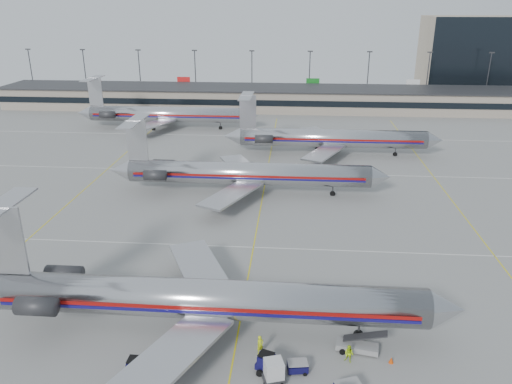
# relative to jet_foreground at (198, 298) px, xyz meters

# --- Properties ---
(ground) EXTENTS (260.00, 260.00, 0.00)m
(ground) POSITION_rel_jet_foreground_xyz_m (3.78, 7.53, -3.58)
(ground) COLOR gray
(ground) RESTS_ON ground
(apron_markings) EXTENTS (160.00, 0.15, 0.02)m
(apron_markings) POSITION_rel_jet_foreground_xyz_m (3.78, 17.53, -3.57)
(apron_markings) COLOR silver
(apron_markings) RESTS_ON ground
(terminal) EXTENTS (162.00, 17.00, 6.25)m
(terminal) POSITION_rel_jet_foreground_xyz_m (3.78, 105.50, -0.42)
(terminal) COLOR gray
(terminal) RESTS_ON ground
(light_mast_row) EXTENTS (163.60, 0.40, 15.28)m
(light_mast_row) POSITION_rel_jet_foreground_xyz_m (3.78, 119.53, 5.00)
(light_mast_row) COLOR #38383D
(light_mast_row) RESTS_ON ground
(distant_building) EXTENTS (30.00, 20.00, 25.00)m
(distant_building) POSITION_rel_jet_foreground_xyz_m (65.78, 135.53, 8.92)
(distant_building) COLOR tan
(distant_building) RESTS_ON ground
(jet_foreground) EXTENTS (47.16, 27.77, 12.34)m
(jet_foreground) POSITION_rel_jet_foreground_xyz_m (0.00, 0.00, 0.00)
(jet_foreground) COLOR #B9B9BE
(jet_foreground) RESTS_ON ground
(jet_second_row) EXTENTS (45.64, 26.88, 11.95)m
(jet_second_row) POSITION_rel_jet_foreground_xyz_m (0.44, 36.65, -0.12)
(jet_second_row) COLOR #B9B9BE
(jet_second_row) RESTS_ON ground
(jet_third_row) EXTENTS (44.15, 27.16, 12.07)m
(jet_third_row) POSITION_rel_jet_foreground_xyz_m (15.40, 59.97, -0.08)
(jet_third_row) COLOR #B9B9BE
(jet_third_row) RESTS_ON ground
(jet_back_row) EXTENTS (45.02, 27.69, 12.31)m
(jet_back_row) POSITION_rel_jet_foreground_xyz_m (-23.59, 79.56, -0.01)
(jet_back_row) COLOR #B9B9BE
(jet_back_row) RESTS_ON ground
(tug_left) EXTENTS (2.49, 1.32, 2.00)m
(tug_left) POSITION_rel_jet_foreground_xyz_m (-3.75, -6.92, -2.67)
(tug_left) COLOR #0D0A3B
(tug_left) RESTS_ON ground
(tug_center) EXTENTS (2.60, 1.92, 1.90)m
(tug_center) POSITION_rel_jet_foreground_xyz_m (6.95, -5.32, -2.71)
(tug_center) COLOR #0D0A3B
(tug_center) RESTS_ON ground
(cart_outer) EXTENTS (1.86, 1.41, 0.97)m
(cart_outer) POSITION_rel_jet_foreground_xyz_m (9.43, -5.02, -3.07)
(cart_outer) COLOR #0D0A3B
(cart_outer) RESTS_ON ground
(uld_container) EXTENTS (2.18, 1.98, 1.91)m
(uld_container) POSITION_rel_jet_foreground_xyz_m (7.46, -6.21, -2.61)
(uld_container) COLOR #2D2D30
(uld_container) RESTS_ON ground
(belt_loader) EXTENTS (4.54, 2.00, 2.33)m
(belt_loader) POSITION_rel_jet_foreground_xyz_m (14.85, -1.94, -2.96)
(belt_loader) COLOR gray
(belt_loader) RESTS_ON ground
(ramp_worker_near) EXTENTS (0.79, 0.77, 1.83)m
(ramp_worker_near) POSITION_rel_jet_foreground_xyz_m (6.09, -2.94, -2.67)
(ramp_worker_near) COLOR #D5EA16
(ramp_worker_near) RESTS_ON ground
(ramp_worker_far) EXTENTS (1.02, 0.95, 1.67)m
(ramp_worker_far) POSITION_rel_jet_foreground_xyz_m (13.87, -3.44, -2.75)
(ramp_worker_far) COLOR #B9E715
(ramp_worker_far) RESTS_ON ground
(cone_right) EXTENTS (0.47, 0.47, 0.58)m
(cone_right) POSITION_rel_jet_foreground_xyz_m (17.57, -3.29, -3.29)
(cone_right) COLOR #D74207
(cone_right) RESTS_ON ground
(cone_left) EXTENTS (0.53, 0.53, 0.58)m
(cone_left) POSITION_rel_jet_foreground_xyz_m (-4.13, -5.34, -3.29)
(cone_left) COLOR #D74207
(cone_left) RESTS_ON ground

